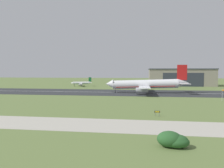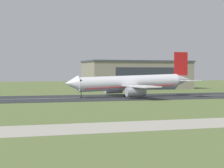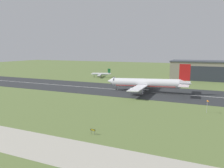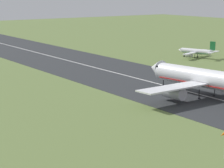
{
  "view_description": "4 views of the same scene",
  "coord_description": "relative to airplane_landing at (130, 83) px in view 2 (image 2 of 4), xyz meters",
  "views": [
    {
      "loc": [
        -0.84,
        -24.61,
        13.78
      ],
      "look_at": [
        -19.04,
        105.53,
        6.07
      ],
      "focal_mm": 35.0,
      "sensor_mm": 36.0,
      "label": 1
    },
    {
      "loc": [
        -59.55,
        -42.36,
        9.58
      ],
      "look_at": [
        -11.71,
        98.29,
        5.62
      ],
      "focal_mm": 70.0,
      "sensor_mm": 36.0,
      "label": 2
    },
    {
      "loc": [
        34.5,
        -13.74,
        25.83
      ],
      "look_at": [
        -15.42,
        101.45,
        5.96
      ],
      "focal_mm": 35.0,
      "sensor_mm": 36.0,
      "label": 3
    },
    {
      "loc": [
        86.21,
        20.67,
        30.51
      ],
      "look_at": [
        -16.09,
        92.69,
        3.86
      ],
      "focal_mm": 70.0,
      "sensor_mm": 36.0,
      "label": 4
    }
  ],
  "objects": [
    {
      "name": "ground_plane",
      "position": [
        -1.26,
        -57.12,
        -5.4
      ],
      "size": [
        725.63,
        725.63,
        0.0
      ],
      "primitive_type": "plane",
      "color": "olive"
    },
    {
      "name": "runway_strip",
      "position": [
        -1.26,
        0.8,
        -5.37
      ],
      "size": [
        485.63,
        42.11,
        0.06
      ],
      "primitive_type": "cube",
      "color": "#2B2D30",
      "rests_on": "ground_plane"
    },
    {
      "name": "runway_centreline",
      "position": [
        -1.26,
        0.8,
        -5.34
      ],
      "size": [
        437.07,
        0.7,
        0.01
      ],
      "primitive_type": "cube",
      "color": "silver",
      "rests_on": "runway_strip"
    },
    {
      "name": "hangar_building",
      "position": [
        34.12,
        76.36,
        2.77
      ],
      "size": [
        60.47,
        27.39,
        16.31
      ],
      "color": "gray",
      "rests_on": "ground_plane"
    },
    {
      "name": "airplane_landing",
      "position": [
        0.0,
        0.0,
        0.0
      ],
      "size": [
        52.43,
        48.38,
        17.76
      ],
      "color": "white",
      "rests_on": "ground_plane"
    }
  ]
}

